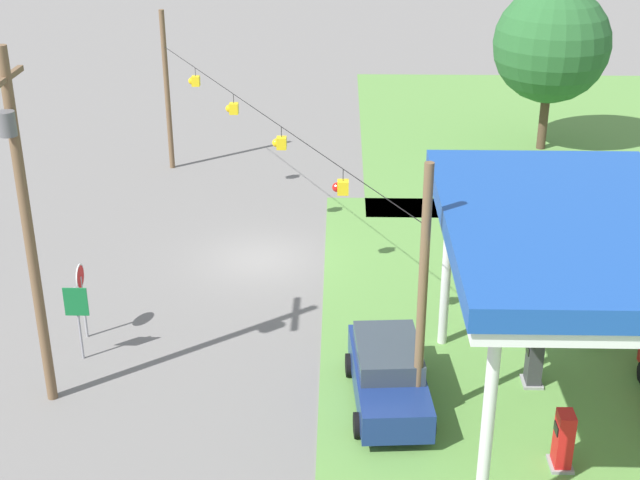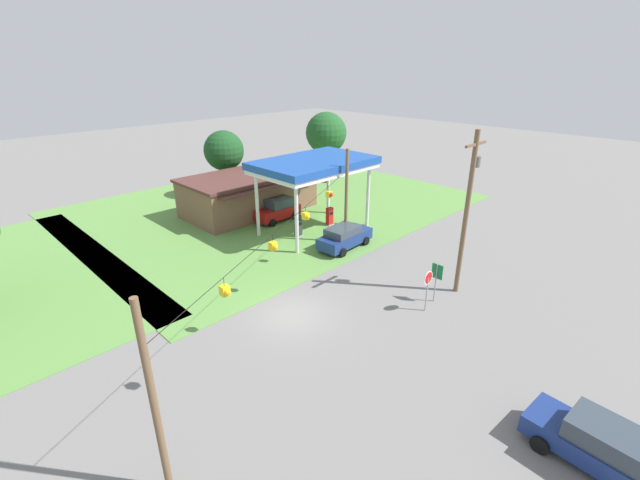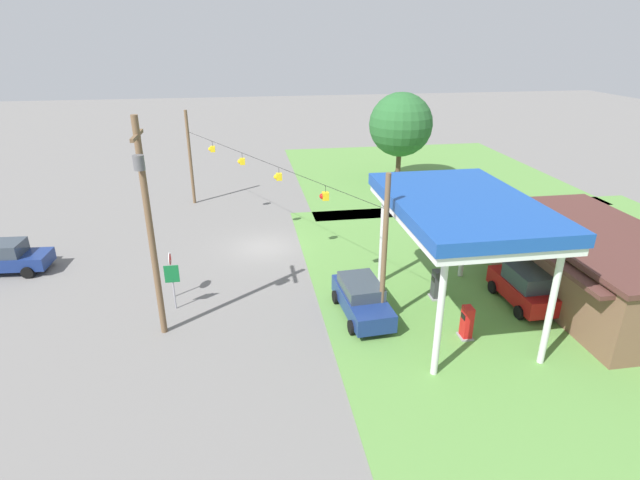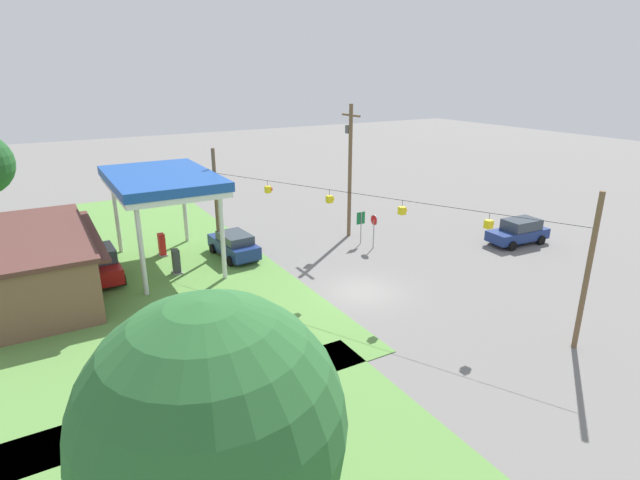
{
  "view_description": "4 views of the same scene",
  "coord_description": "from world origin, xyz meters",
  "px_view_note": "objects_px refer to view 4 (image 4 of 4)",
  "views": [
    {
      "loc": [
        29.62,
        2.9,
        14.29
      ],
      "look_at": [
        4.17,
        2.3,
        2.71
      ],
      "focal_mm": 50.0,
      "sensor_mm": 36.0,
      "label": 1
    },
    {
      "loc": [
        -13.38,
        -15.6,
        13.21
      ],
      "look_at": [
        4.77,
        2.65,
        2.38
      ],
      "focal_mm": 24.0,
      "sensor_mm": 36.0,
      "label": 2
    },
    {
      "loc": [
        29.49,
        -1.04,
        12.83
      ],
      "look_at": [
        2.95,
        3.2,
        1.53
      ],
      "focal_mm": 28.0,
      "sensor_mm": 36.0,
      "label": 3
    },
    {
      "loc": [
        -21.41,
        15.27,
        12.09
      ],
      "look_at": [
        2.67,
        1.22,
        2.57
      ],
      "focal_mm": 28.0,
      "sensor_mm": 36.0,
      "label": 4
    }
  ],
  "objects_px": {
    "gas_station_store": "(27,265)",
    "stop_sign_roadside": "(374,224)",
    "gas_station_canopy": "(161,182)",
    "route_sign": "(361,221)",
    "fuel_pump_near": "(176,262)",
    "utility_pole_main": "(350,164)",
    "car_at_pumps_front": "(234,244)",
    "fuel_pump_far": "(162,245)",
    "car_on_crossroad": "(519,231)",
    "tree_west_verge": "(212,425)",
    "car_at_pumps_rear": "(101,264)"
  },
  "relations": [
    {
      "from": "utility_pole_main",
      "to": "tree_west_verge",
      "type": "height_order",
      "value": "utility_pole_main"
    },
    {
      "from": "route_sign",
      "to": "utility_pole_main",
      "type": "distance_m",
      "value": 4.33
    },
    {
      "from": "route_sign",
      "to": "car_on_crossroad",
      "type": "bearing_deg",
      "value": -120.16
    },
    {
      "from": "gas_station_store",
      "to": "fuel_pump_far",
      "type": "bearing_deg",
      "value": -71.52
    },
    {
      "from": "utility_pole_main",
      "to": "fuel_pump_far",
      "type": "bearing_deg",
      "value": 78.92
    },
    {
      "from": "gas_station_store",
      "to": "route_sign",
      "type": "xyz_separation_m",
      "value": [
        -2.06,
        -21.09,
        -0.09
      ]
    },
    {
      "from": "tree_west_verge",
      "to": "car_at_pumps_front",
      "type": "bearing_deg",
      "value": -21.46
    },
    {
      "from": "gas_station_store",
      "to": "utility_pole_main",
      "type": "distance_m",
      "value": 21.72
    },
    {
      "from": "car_at_pumps_rear",
      "to": "car_on_crossroad",
      "type": "distance_m",
      "value": 28.52
    },
    {
      "from": "gas_station_store",
      "to": "stop_sign_roadside",
      "type": "relative_size",
      "value": 4.77
    },
    {
      "from": "car_at_pumps_front",
      "to": "gas_station_canopy",
      "type": "bearing_deg",
      "value": 74.09
    },
    {
      "from": "car_on_crossroad",
      "to": "fuel_pump_far",
      "type": "bearing_deg",
      "value": -20.68
    },
    {
      "from": "gas_station_canopy",
      "to": "car_on_crossroad",
      "type": "bearing_deg",
      "value": -110.56
    },
    {
      "from": "gas_station_canopy",
      "to": "utility_pole_main",
      "type": "relative_size",
      "value": 0.96
    },
    {
      "from": "gas_station_store",
      "to": "route_sign",
      "type": "distance_m",
      "value": 21.19
    },
    {
      "from": "gas_station_store",
      "to": "fuel_pump_near",
      "type": "height_order",
      "value": "gas_station_store"
    },
    {
      "from": "utility_pole_main",
      "to": "stop_sign_roadside",
      "type": "bearing_deg",
      "value": 178.34
    },
    {
      "from": "car_at_pumps_front",
      "to": "utility_pole_main",
      "type": "bearing_deg",
      "value": -93.59
    },
    {
      "from": "car_on_crossroad",
      "to": "fuel_pump_near",
      "type": "bearing_deg",
      "value": -12.76
    },
    {
      "from": "stop_sign_roadside",
      "to": "tree_west_verge",
      "type": "relative_size",
      "value": 0.31
    },
    {
      "from": "car_on_crossroad",
      "to": "stop_sign_roadside",
      "type": "distance_m",
      "value": 10.81
    },
    {
      "from": "gas_station_canopy",
      "to": "utility_pole_main",
      "type": "height_order",
      "value": "utility_pole_main"
    },
    {
      "from": "car_at_pumps_front",
      "to": "utility_pole_main",
      "type": "xyz_separation_m",
      "value": [
        0.06,
        -9.32,
        4.59
      ]
    },
    {
      "from": "route_sign",
      "to": "utility_pole_main",
      "type": "xyz_separation_m",
      "value": [
        2.07,
        -0.31,
        3.79
      ]
    },
    {
      "from": "car_at_pumps_rear",
      "to": "fuel_pump_far",
      "type": "bearing_deg",
      "value": 118.84
    },
    {
      "from": "fuel_pump_near",
      "to": "route_sign",
      "type": "distance_m",
      "value": 13.25
    },
    {
      "from": "fuel_pump_near",
      "to": "car_on_crossroad",
      "type": "bearing_deg",
      "value": -106.5
    },
    {
      "from": "route_sign",
      "to": "utility_pole_main",
      "type": "bearing_deg",
      "value": -8.61
    },
    {
      "from": "stop_sign_roadside",
      "to": "route_sign",
      "type": "bearing_deg",
      "value": -170.58
    },
    {
      "from": "car_at_pumps_front",
      "to": "stop_sign_roadside",
      "type": "height_order",
      "value": "stop_sign_roadside"
    },
    {
      "from": "tree_west_verge",
      "to": "fuel_pump_far",
      "type": "bearing_deg",
      "value": -10.3
    },
    {
      "from": "fuel_pump_near",
      "to": "fuel_pump_far",
      "type": "bearing_deg",
      "value": 0.0
    },
    {
      "from": "tree_west_verge",
      "to": "stop_sign_roadside",
      "type": "bearing_deg",
      "value": -43.67
    },
    {
      "from": "fuel_pump_far",
      "to": "route_sign",
      "type": "height_order",
      "value": "route_sign"
    },
    {
      "from": "car_at_pumps_front",
      "to": "tree_west_verge",
      "type": "xyz_separation_m",
      "value": [
        -22.04,
        8.66,
        4.31
      ]
    },
    {
      "from": "fuel_pump_far",
      "to": "car_on_crossroad",
      "type": "distance_m",
      "value": 25.45
    },
    {
      "from": "fuel_pump_near",
      "to": "car_at_pumps_front",
      "type": "relative_size",
      "value": 0.33
    },
    {
      "from": "route_sign",
      "to": "gas_station_store",
      "type": "bearing_deg",
      "value": 84.42
    },
    {
      "from": "gas_station_canopy",
      "to": "route_sign",
      "type": "height_order",
      "value": "gas_station_canopy"
    },
    {
      "from": "tree_west_verge",
      "to": "car_on_crossroad",
      "type": "bearing_deg",
      "value": -62.78
    },
    {
      "from": "fuel_pump_near",
      "to": "fuel_pump_far",
      "type": "xyz_separation_m",
      "value": [
        3.65,
        0.0,
        0.0
      ]
    },
    {
      "from": "utility_pole_main",
      "to": "tree_west_verge",
      "type": "relative_size",
      "value": 1.23
    },
    {
      "from": "fuel_pump_far",
      "to": "car_at_pumps_front",
      "type": "xyz_separation_m",
      "value": [
        -2.71,
        -4.16,
        0.16
      ]
    },
    {
      "from": "gas_station_store",
      "to": "tree_west_verge",
      "type": "height_order",
      "value": "tree_west_verge"
    },
    {
      "from": "gas_station_store",
      "to": "fuel_pump_far",
      "type": "xyz_separation_m",
      "value": [
        2.65,
        -7.92,
        -1.05
      ]
    },
    {
      "from": "stop_sign_roadside",
      "to": "utility_pole_main",
      "type": "distance_m",
      "value": 4.99
    },
    {
      "from": "car_at_pumps_rear",
      "to": "stop_sign_roadside",
      "type": "bearing_deg",
      "value": 77.39
    },
    {
      "from": "fuel_pump_far",
      "to": "stop_sign_roadside",
      "type": "height_order",
      "value": "stop_sign_roadside"
    },
    {
      "from": "fuel_pump_far",
      "to": "route_sign",
      "type": "relative_size",
      "value": 0.66
    },
    {
      "from": "stop_sign_roadside",
      "to": "route_sign",
      "type": "distance_m",
      "value": 1.32
    }
  ]
}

